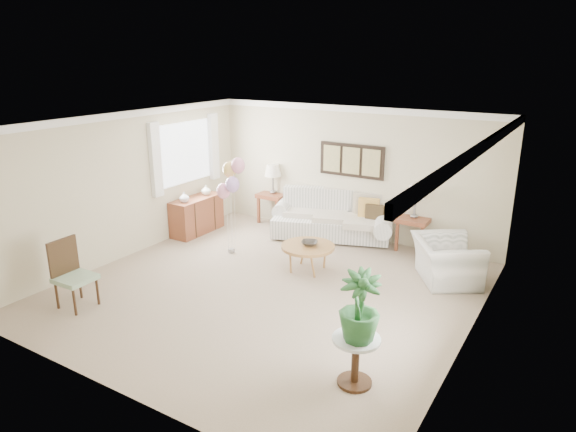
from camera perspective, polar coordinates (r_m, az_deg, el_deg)
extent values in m
plane|color=#9F8F7D|center=(8.15, -2.17, -8.16)|extent=(6.00, 6.00, 0.00)
cube|color=#C3B798|center=(10.23, 7.10, 4.80)|extent=(6.00, 0.04, 2.60)
cube|color=#C3B798|center=(5.60, -19.67, -7.09)|extent=(6.00, 0.04, 2.60)
cube|color=#C3B798|center=(9.62, -17.36, 3.31)|extent=(0.04, 6.00, 2.60)
cube|color=#C3B798|center=(6.59, 20.03, -3.40)|extent=(0.04, 6.00, 2.60)
cube|color=white|center=(7.41, -2.40, 10.20)|extent=(6.00, 6.00, 0.02)
cube|color=white|center=(10.00, 7.30, 11.71)|extent=(6.00, 0.06, 0.12)
cube|color=white|center=(9.39, -17.93, 10.64)|extent=(0.06, 6.00, 0.12)
cube|color=white|center=(6.28, 20.94, 7.28)|extent=(0.06, 6.00, 0.12)
cube|color=white|center=(10.55, -11.37, 6.93)|extent=(0.04, 1.40, 1.20)
cube|color=white|center=(9.93, -14.51, 6.05)|extent=(0.10, 0.22, 1.40)
cube|color=white|center=(11.16, -8.26, 7.65)|extent=(0.10, 0.22, 1.40)
cube|color=black|center=(10.15, 7.08, 6.14)|extent=(1.35, 0.04, 0.65)
cube|color=#8C8C59|center=(10.30, 4.89, 6.39)|extent=(0.36, 0.02, 0.52)
cube|color=#8C8C59|center=(10.13, 7.02, 6.12)|extent=(0.36, 0.02, 0.52)
cube|color=#8C8C59|center=(9.96, 9.23, 5.84)|extent=(0.36, 0.02, 0.52)
cube|color=white|center=(10.33, 4.82, -1.17)|extent=(2.49, 1.64, 0.38)
cube|color=white|center=(10.50, 5.73, 1.52)|extent=(2.25, 0.97, 0.58)
cylinder|color=white|center=(10.76, -0.37, 1.02)|extent=(0.62, 1.00, 0.34)
cylinder|color=white|center=(9.84, 10.58, -0.90)|extent=(0.62, 1.00, 0.34)
cube|color=beige|center=(10.51, 1.51, 0.54)|extent=(0.84, 0.92, 0.13)
cube|color=beige|center=(10.21, 4.72, -0.03)|extent=(0.84, 0.92, 0.13)
cube|color=beige|center=(9.95, 8.11, -0.63)|extent=(0.84, 0.92, 0.13)
cube|color=#83A4B4|center=(10.67, 1.27, 2.09)|extent=(0.40, 0.13, 0.40)
cube|color=gold|center=(10.01, 8.96, 0.83)|extent=(0.40, 0.13, 0.40)
cube|color=#392B18|center=(9.91, 9.62, 0.24)|extent=(0.36, 0.10, 0.36)
cube|color=white|center=(10.40, 4.79, -2.26)|extent=(2.10, 0.84, 0.04)
cube|color=brown|center=(11.15, -1.67, 2.34)|extent=(0.60, 0.54, 0.09)
cube|color=brown|center=(11.19, -3.28, 0.64)|extent=(0.05, 0.05, 0.57)
cube|color=brown|center=(10.94, -1.22, 0.26)|extent=(0.05, 0.05, 0.57)
cube|color=brown|center=(11.54, -2.06, 1.18)|extent=(0.05, 0.05, 0.57)
cube|color=brown|center=(11.29, -0.03, 0.82)|extent=(0.05, 0.05, 0.57)
cube|color=brown|center=(9.82, 13.82, -0.41)|extent=(0.58, 0.53, 0.08)
cube|color=brown|center=(9.80, 12.01, -2.28)|extent=(0.05, 0.05, 0.55)
cube|color=brown|center=(9.67, 14.60, -2.74)|extent=(0.05, 0.05, 0.55)
cube|color=brown|center=(10.18, 12.82, -1.58)|extent=(0.05, 0.05, 0.55)
cube|color=brown|center=(10.05, 15.32, -2.02)|extent=(0.05, 0.05, 0.55)
cylinder|color=gray|center=(11.13, -1.67, 2.71)|extent=(0.15, 0.15, 0.06)
cylinder|color=gray|center=(11.08, -1.68, 3.67)|extent=(0.04, 0.04, 0.32)
cone|color=silver|center=(11.02, -1.69, 5.12)|extent=(0.36, 0.36, 0.26)
cylinder|color=gray|center=(9.80, 13.85, 0.00)|extent=(0.15, 0.15, 0.06)
cylinder|color=gray|center=(9.75, 13.93, 1.07)|extent=(0.04, 0.04, 0.32)
cone|color=silver|center=(9.67, 14.06, 2.69)|extent=(0.36, 0.36, 0.25)
cylinder|color=#A76F3C|center=(8.67, 2.22, -3.43)|extent=(0.91, 0.91, 0.05)
cylinder|color=#A76F3C|center=(8.83, 4.11, -4.64)|extent=(0.04, 0.04, 0.41)
cylinder|color=#A76F3C|center=(9.02, 1.69, -4.12)|extent=(0.04, 0.04, 0.41)
cylinder|color=#A76F3C|center=(8.68, 0.27, -5.01)|extent=(0.04, 0.04, 0.41)
cylinder|color=#A76F3C|center=(8.48, 2.76, -5.59)|extent=(0.04, 0.04, 0.41)
imported|color=#2E2A25|center=(8.66, 2.42, -3.02)|extent=(0.36, 0.36, 0.07)
imported|color=white|center=(8.70, 17.15, -4.75)|extent=(1.38, 1.42, 0.70)
cylinder|color=silver|center=(5.81, 7.60, -13.41)|extent=(0.54, 0.54, 0.04)
cylinder|color=#352414|center=(5.96, 7.49, -15.77)|extent=(0.09, 0.09, 0.54)
cylinder|color=#352414|center=(6.11, 7.38, -17.91)|extent=(0.39, 0.39, 0.01)
imported|color=#1F5025|center=(5.57, 7.95, -9.94)|extent=(0.58, 0.58, 0.80)
cube|color=#89A584|center=(8.06, -22.55, -6.43)|extent=(0.50, 0.50, 0.07)
cylinder|color=#352414|center=(8.21, -24.29, -8.06)|extent=(0.04, 0.04, 0.41)
cylinder|color=#352414|center=(7.91, -22.63, -8.82)|extent=(0.04, 0.04, 0.41)
cylinder|color=#352414|center=(8.41, -22.10, -7.17)|extent=(0.04, 0.04, 0.41)
cylinder|color=#352414|center=(8.11, -20.40, -7.87)|extent=(0.04, 0.04, 0.41)
cube|color=#352414|center=(8.12, -23.71, -4.15)|extent=(0.05, 0.47, 0.54)
cube|color=brown|center=(10.71, -10.09, 0.09)|extent=(0.45, 1.20, 0.74)
cube|color=#352414|center=(10.50, -11.15, -0.33)|extent=(0.46, 0.02, 0.70)
cube|color=#352414|center=(10.92, -9.04, 0.49)|extent=(0.46, 0.02, 0.70)
imported|color=silver|center=(10.32, -11.46, 2.07)|extent=(0.25, 0.25, 0.20)
imported|color=silver|center=(10.79, -9.11, 2.87)|extent=(0.25, 0.25, 0.20)
cube|color=gray|center=(9.63, -6.31, -3.86)|extent=(0.09, 0.09, 0.07)
ellipsoid|color=pink|center=(9.29, -7.18, 2.78)|extent=(0.25, 0.25, 0.29)
cylinder|color=silver|center=(9.46, -6.72, -0.91)|extent=(0.01, 0.01, 0.97)
ellipsoid|color=#B388D1|center=(9.11, -6.19, 3.50)|extent=(0.25, 0.25, 0.29)
cylinder|color=silver|center=(9.37, -6.24, -0.60)|extent=(0.01, 0.01, 1.12)
ellipsoid|color=#D5AD55|center=(9.26, -6.50, 5.18)|extent=(0.25, 0.25, 0.29)
cylinder|color=silver|center=(9.43, -6.39, 0.26)|extent=(0.01, 0.01, 1.35)
ellipsoid|color=pink|center=(9.15, -5.57, 5.61)|extent=(0.25, 0.25, 0.29)
cylinder|color=silver|center=(9.37, -5.94, 0.43)|extent=(0.01, 0.01, 1.44)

